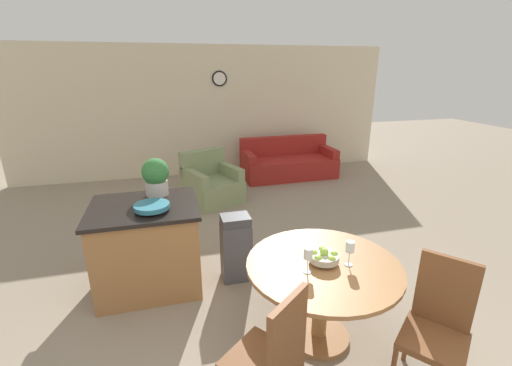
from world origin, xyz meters
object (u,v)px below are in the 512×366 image
Objects in this scene: kitchen_island at (148,246)px; couch at (288,163)px; potted_plant at (156,176)px; trash_bin at (236,248)px; fruit_bowl at (324,257)px; wine_glass_left at (308,255)px; wine_glass_right at (350,248)px; dining_table at (322,281)px; teal_bowl at (152,206)px; armchair at (211,185)px; dining_chair_near_left at (272,355)px; dining_chair_near_right at (438,322)px.

kitchen_island reaches higher than couch.
trash_bin is (0.78, -0.39, -0.77)m from potted_plant.
trash_bin is (-0.51, 1.08, -0.43)m from fruit_bowl.
wine_glass_right is (0.36, 0.01, 0.00)m from wine_glass_left.
dining_table is at bearing 19.50° from fruit_bowl.
teal_bowl is at bearing -96.11° from potted_plant.
armchair is at bearing 97.28° from fruit_bowl.
wine_glass_left is at bearing -74.12° from trash_bin.
armchair is (-1.80, -1.00, 0.01)m from couch.
armchair is (0.17, 4.12, -0.26)m from dining_chair_near_left.
dining_table is 1.24× the size of dining_chair_near_left.
potted_plant is 0.36× the size of armchair.
kitchen_island is (-1.61, 1.26, -0.43)m from wine_glass_right.
kitchen_island is at bearing 9.85° from dining_chair_near_right.
dining_chair_near_right is 4.28m from armchair.
teal_bowl is 0.30× the size of armchair.
fruit_bowl is at bearing -64.76° from trash_bin.
potted_plant is 1.17m from trash_bin.
wine_glass_left is 1.92m from potted_plant.
dining_chair_near_right reaches higher than wine_glass_left.
potted_plant is at bearing -131.65° from couch.
dining_chair_near_left is (-0.62, -0.60, -0.03)m from dining_table.
dining_table is at bearing 25.23° from wine_glass_left.
dining_chair_near_right is 0.77m from wine_glass_right.
potted_plant is at bearing 131.34° from dining_table.
wine_glass_left is (-0.18, -0.08, 0.09)m from fruit_bowl.
wine_glass_left is at bearing -107.01° from armchair.
potted_plant is 2.37m from armchair.
teal_bowl reaches higher than dining_table.
trash_bin is 3.91m from couch.
dining_table is 1.11× the size of armchair.
fruit_bowl is 1.27m from trash_bin.
kitchen_island is at bearing -130.60° from couch.
wine_glass_right is at bearing -21.92° from dining_table.
trash_bin is at bearing -112.69° from armchair.
trash_bin is at bearing -26.57° from potted_plant.
trash_bin is 2.44m from armchair.
dining_chair_near_left and dining_chair_near_right have the same top height.
dining_chair_near_left is 1.82m from teal_bowl.
fruit_bowl is at bearing 5.50° from dining_chair_near_left.
armchair is (-1.05, 4.14, -0.26)m from dining_chair_near_right.
dining_chair_near_left is 1.69m from trash_bin.
kitchen_island is (-1.25, 1.27, -0.43)m from wine_glass_left.
armchair is at bearing -151.74° from couch.
potted_plant is at bearing 83.89° from teal_bowl.
wine_glass_right reaches higher than fruit_bowl.
armchair reaches higher than couch.
wine_glass_right is (-0.42, 0.55, 0.35)m from dining_chair_near_right.
potted_plant reaches higher than kitchen_island.
dining_chair_near_left is at bearing -111.82° from couch.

